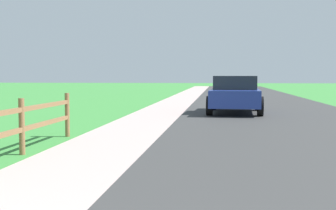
% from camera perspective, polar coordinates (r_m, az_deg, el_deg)
% --- Properties ---
extents(ground_plane, '(120.00, 120.00, 0.00)m').
position_cam_1_polar(ground_plane, '(25.84, 3.55, 0.55)').
color(ground_plane, '#398338').
extents(road_asphalt, '(7.00, 66.00, 0.01)m').
position_cam_1_polar(road_asphalt, '(27.87, 10.99, 0.74)').
color(road_asphalt, '#363636').
rests_on(road_asphalt, ground).
extents(curb_concrete, '(6.00, 66.00, 0.01)m').
position_cam_1_polar(curb_concrete, '(28.15, -2.33, 0.84)').
color(curb_concrete, '#B69D97').
rests_on(curb_concrete, ground).
extents(grass_verge, '(5.00, 66.00, 0.00)m').
position_cam_1_polar(grass_verge, '(28.43, -5.31, 0.86)').
color(grass_verge, '#398338').
rests_on(grass_verge, ground).
extents(parked_suv_blue, '(2.24, 4.34, 1.48)m').
position_cam_1_polar(parked_suv_blue, '(17.63, 8.77, 1.41)').
color(parked_suv_blue, navy).
rests_on(parked_suv_blue, ground).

